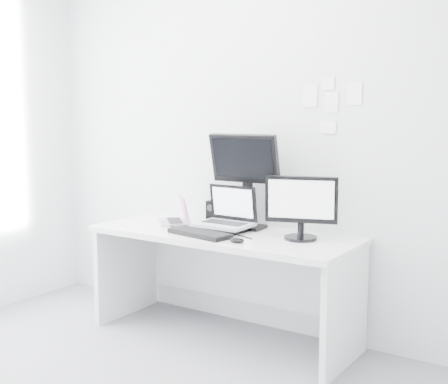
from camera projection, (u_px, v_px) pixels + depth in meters
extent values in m
plane|color=silver|center=(251.00, 136.00, 4.17)|extent=(3.60, 0.00, 3.60)
cube|color=white|center=(223.00, 285.00, 4.02)|extent=(1.80, 0.70, 0.73)
cube|color=#AFB0B4|center=(173.00, 209.00, 4.26)|extent=(0.35, 0.35, 0.21)
cube|color=black|center=(213.00, 211.00, 4.31)|extent=(0.08, 0.08, 0.15)
cube|color=#ADB0B5|center=(223.00, 208.00, 3.99)|extent=(0.37, 0.29, 0.31)
cube|color=black|center=(246.00, 180.00, 4.05)|extent=(0.50, 0.21, 0.66)
cube|color=black|center=(301.00, 207.00, 3.70)|extent=(0.49, 0.34, 0.41)
cube|color=black|center=(200.00, 233.00, 3.84)|extent=(0.47, 0.23, 0.03)
ellipsoid|color=black|center=(237.00, 240.00, 3.64)|extent=(0.10, 0.07, 0.03)
cube|color=white|center=(310.00, 96.00, 3.89)|extent=(0.10, 0.00, 0.14)
cube|color=white|center=(332.00, 102.00, 3.81)|extent=(0.09, 0.00, 0.13)
cube|color=white|center=(354.00, 94.00, 3.72)|extent=(0.10, 0.00, 0.14)
cube|color=white|center=(328.00, 127.00, 3.84)|extent=(0.11, 0.00, 0.08)
cube|color=white|center=(328.00, 83.00, 3.81)|extent=(0.09, 0.00, 0.08)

